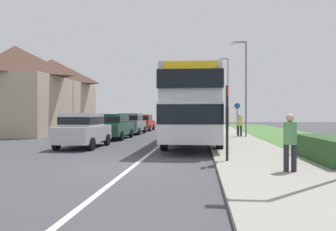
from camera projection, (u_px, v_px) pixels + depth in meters
name	position (u px, v px, depth m)	size (l,w,h in m)	color
ground_plane	(132.00, 167.00, 9.93)	(120.00, 120.00, 0.00)	#424247
lane_marking_centre	(162.00, 144.00, 17.89)	(0.14, 60.00, 0.01)	silver
pavement_near_side	(243.00, 147.00, 15.47)	(3.20, 68.00, 0.12)	gray
grass_verge_seaward	(336.00, 148.00, 15.04)	(6.00, 68.00, 0.08)	#477538
roadside_hedge	(328.00, 151.00, 10.49)	(1.10, 3.87, 0.90)	#2D5128
double_decker_bus	(193.00, 105.00, 17.51)	(2.80, 11.29, 3.70)	#BCBCC1
parked_car_silver	(83.00, 129.00, 15.70)	(1.87, 3.96, 1.70)	#B7B7BC
parked_car_dark_green	(113.00, 125.00, 21.18)	(1.93, 4.57, 1.67)	#19472D
parked_car_grey	(131.00, 123.00, 26.43)	(1.95, 4.18, 1.73)	slate
parked_car_red	(143.00, 122.00, 32.04)	(1.90, 4.32, 1.62)	#B21E1E
pedestrian_at_stop	(290.00, 140.00, 8.49)	(0.34, 0.34, 1.67)	#23232D
pedestrian_walking_away	(240.00, 124.00, 22.23)	(0.34, 0.34, 1.67)	#23232D
bus_stop_sign	(227.00, 118.00, 10.49)	(0.09, 0.52, 2.60)	black
cycle_route_sign	(237.00, 117.00, 24.37)	(0.44, 0.08, 2.52)	slate
street_lamp_near	(335.00, 24.00, 7.53)	(1.14, 0.20, 6.53)	slate
street_lamp_mid	(244.00, 82.00, 21.83)	(1.14, 0.20, 6.66)	slate
street_lamp_far	(227.00, 89.00, 36.21)	(1.14, 0.20, 8.04)	slate
house_terrace_far_side	(35.00, 93.00, 27.62)	(6.85, 12.00, 6.97)	tan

